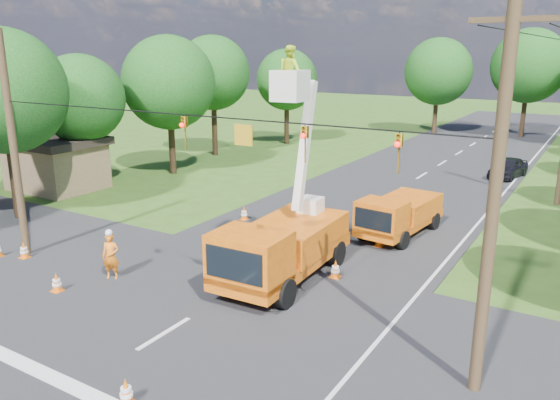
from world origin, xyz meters
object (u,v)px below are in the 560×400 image
Objects in this scene: pole_left at (13,147)px; traffic_cone_7 at (430,209)px; second_truck at (399,214)px; distant_car at (508,168)px; traffic_cone_8 at (244,213)px; traffic_cone_2 at (335,269)px; tree_left_c at (80,99)px; traffic_cone_4 at (57,282)px; shed at (56,163)px; tree_left_e at (213,73)px; tree_left_f at (287,80)px; tree_far_a at (438,72)px; traffic_cone_5 at (24,250)px; tree_far_b at (529,66)px; bucket_truck at (283,235)px; tree_left_d at (169,83)px; ground_worker at (111,256)px; traffic_cone_3 at (379,239)px; pole_right_near at (495,192)px; traffic_cone_1 at (126,392)px; tree_left_b at (3,91)px.

traffic_cone_7 is at bearing 48.36° from pole_left.
pole_left reaches higher than second_truck.
second_truck reaches higher than distant_car.
distant_car reaches higher than traffic_cone_8.
tree_left_c is at bearing 166.54° from traffic_cone_2.
traffic_cone_4 and traffic_cone_7 have the same top height.
shed is 0.58× the size of tree_left_e.
tree_far_a is (9.80, 13.00, 0.50)m from tree_left_f.
tree_left_c reaches higher than shed.
traffic_cone_5 is 47.39m from tree_far_b.
traffic_cone_2 is 0.13× the size of shed.
traffic_cone_2 is at bearing 34.87° from bucket_truck.
tree_left_d is 0.90× the size of tree_far_b.
shed is 37.61m from tree_far_a.
traffic_cone_8 is at bearing 149.40° from traffic_cone_2.
ground_worker is 2.50× the size of traffic_cone_3.
traffic_cone_3 is 11.34m from pole_right_near.
traffic_cone_3 is at bearing 34.90° from pole_left.
tree_far_b reaches higher than traffic_cone_7.
ground_worker is 2.50× the size of traffic_cone_1.
pole_right_near is 23.23m from tree_left_b.
traffic_cone_1 is 9.75m from pole_right_near.
traffic_cone_8 is 0.08× the size of tree_left_e.
traffic_cone_4 is at bearing -127.88° from traffic_cone_3.
bucket_truck is 11.79× the size of traffic_cone_5.
shed is at bearing -110.38° from tree_far_a.
tree_left_e reaches higher than traffic_cone_3.
pole_right_near is at bearing -83.03° from tree_far_b.
tree_left_e is (-21.80, -3.61, 5.82)m from distant_car.
traffic_cone_5 is (-14.16, -25.96, -0.31)m from distant_car.
bucket_truck is 10.81m from traffic_cone_5.
tree_left_c is 6.22m from tree_left_d.
pole_left is 30.49m from tree_left_f.
pole_left reaches higher than traffic_cone_2.
second_truck is 23.51m from tree_left_e.
tree_left_b reaches higher than traffic_cone_3.
second_truck reaches higher than traffic_cone_1.
tree_far_b is at bearing 85.07° from bucket_truck.
ground_worker is 0.20× the size of pole_left.
ground_worker is at bearing 1.15° from pole_left.
second_truck is at bearing -48.20° from tree_left_f.
second_truck is 19.87m from tree_left_c.
tree_far_a reaches higher than traffic_cone_3.
traffic_cone_5 is at bearing -105.01° from tree_far_b.
tree_far_b reaches higher than shed.
traffic_cone_2 is at bearing -93.75° from traffic_cone_7.
bucket_truck is 11.79× the size of traffic_cone_1.
tree_left_c is at bearing 33.69° from shed.
traffic_cone_7 is at bearing 86.25° from traffic_cone_2.
bucket_truck is 1.04× the size of tree_left_c.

